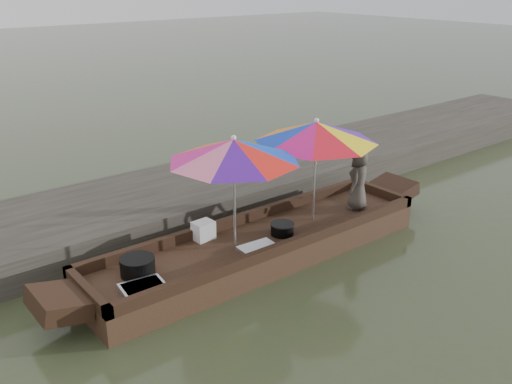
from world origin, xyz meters
TOP-DOWN VIEW (x-y plane):
  - water at (0.00, 0.00)m, footprint 80.00×80.00m
  - dock at (0.00, 2.20)m, footprint 22.00×2.20m
  - boat_hull at (0.00, 0.00)m, footprint 5.18×1.20m
  - cooking_pot at (-1.84, 0.11)m, footprint 0.43×0.43m
  - tray_crayfish at (-1.99, -0.29)m, footprint 0.55×0.41m
  - tray_scallop at (-0.28, -0.31)m, footprint 0.53×0.38m
  - charcoal_grill at (0.30, -0.11)m, footprint 0.32×0.32m
  - supply_bag at (-0.65, 0.45)m, footprint 0.29×0.24m
  - vendor at (1.86, -0.11)m, footprint 0.56×0.49m
  - umbrella_bow at (-0.44, 0.00)m, footprint 2.00×2.00m
  - umbrella_stern at (1.01, 0.00)m, footprint 1.83×1.83m

SIDE VIEW (x-z plane):
  - water at x=0.00m, z-range 0.00..0.00m
  - boat_hull at x=0.00m, z-range 0.00..0.35m
  - dock at x=0.00m, z-range 0.00..0.50m
  - tray_scallop at x=-0.28m, z-range 0.35..0.41m
  - tray_crayfish at x=-1.99m, z-range 0.35..0.44m
  - charcoal_grill at x=0.30m, z-range 0.35..0.50m
  - cooking_pot at x=-1.84m, z-range 0.35..0.58m
  - supply_bag at x=-0.65m, z-range 0.35..0.61m
  - vendor at x=1.86m, z-range 0.35..1.31m
  - umbrella_bow at x=-0.44m, z-range 0.35..1.90m
  - umbrella_stern at x=1.01m, z-range 0.35..1.90m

